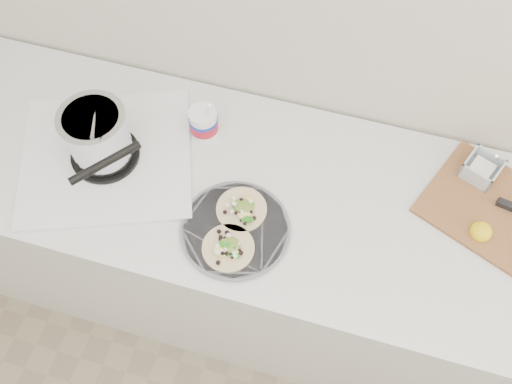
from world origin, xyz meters
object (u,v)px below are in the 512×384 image
(stove, at_px, (101,143))
(tub, at_px, (204,121))
(taco_plate, at_px, (235,228))
(cutboard, at_px, (506,210))

(stove, distance_m, tub, 0.30)
(stove, height_order, taco_plate, stove)
(cutboard, bearing_deg, taco_plate, -136.78)
(stove, relative_size, tub, 3.19)
(taco_plate, relative_size, cutboard, 0.59)
(tub, bearing_deg, taco_plate, -57.67)
(tub, height_order, cutboard, tub)
(stove, xyz_separation_m, taco_plate, (0.43, -0.12, -0.06))
(stove, height_order, tub, stove)
(stove, relative_size, cutboard, 1.21)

